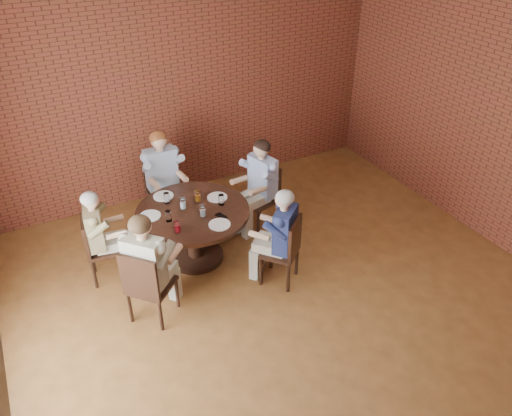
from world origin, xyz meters
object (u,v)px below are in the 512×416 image
chair_a (264,193)px  diner_b (164,178)px  dining_table (194,225)px  chair_b (163,186)px  chair_c (97,247)px  chair_e (286,249)px  diner_d (149,267)px  diner_c (101,237)px  smartphone (221,216)px  chair_d (147,284)px  diner_e (280,237)px  diner_a (259,186)px

chair_a → diner_b: size_ratio=0.68×
dining_table → chair_b: (-0.03, 1.12, -0.01)m
chair_a → chair_b: size_ratio=0.98×
chair_c → chair_e: chair_e is taller
chair_c → diner_d: (0.39, -0.90, 0.20)m
chair_a → diner_b: (-1.18, 0.75, 0.18)m
dining_table → diner_c: diner_c is taller
diner_b → chair_a: bearing=-33.6°
diner_c → smartphone: size_ratio=7.92×
chair_d → chair_a: bearing=-104.5°
chair_c → chair_e: size_ratio=0.97×
dining_table → diner_e: (0.75, -0.87, 0.11)m
chair_c → smartphone: (1.44, -0.46, 0.27)m
chair_a → chair_e: bearing=-30.2°
chair_a → diner_b: 1.41m
diner_b → diner_d: bearing=-115.0°
diner_c → diner_e: bearing=-110.6°
diner_a → diner_e: bearing=-29.8°
chair_e → diner_d: bearing=-48.0°
chair_c → smartphone: 1.53m
chair_c → diner_c: size_ratio=0.71×
chair_d → chair_b: bearing=-66.1°
dining_table → diner_c: size_ratio=1.14×
dining_table → chair_e: (0.80, -0.93, -0.03)m
chair_c → diner_d: 1.00m
dining_table → smartphone: (0.26, -0.29, 0.23)m
chair_d → smartphone: 1.25m
chair_c → diner_a: bearing=-79.3°
dining_table → smartphone: smartphone is taller
diner_c → diner_d: diner_d is taller
chair_b → chair_d: (-0.83, -1.91, -0.00)m
chair_c → diner_d: bearing=-148.4°
dining_table → chair_c: size_ratio=1.60×
dining_table → chair_e: size_ratio=1.55×
chair_a → chair_b: bearing=-139.0°
dining_table → chair_d: bearing=-137.5°
chair_b → chair_e: bearing=-69.3°
chair_c → diner_d: diner_d is taller
diner_d → smartphone: size_ratio=8.77×
diner_a → chair_c: size_ratio=1.50×
diner_c → smartphone: (1.37, -0.45, 0.14)m
chair_d → diner_d: (0.07, 0.06, 0.17)m
chair_b → diner_e: size_ratio=0.75×
chair_e → smartphone: size_ratio=5.84×
chair_c → diner_c: bearing=-90.0°
chair_a → smartphone: bearing=-71.3°
diner_e → chair_d: bearing=-43.7°
chair_d → chair_c: bearing=-24.1°
dining_table → chair_b: size_ratio=1.48×
diner_a → chair_d: (-1.94, -1.05, -0.15)m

